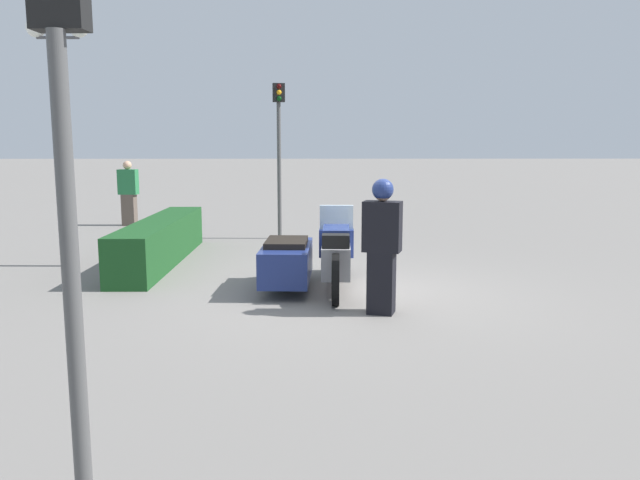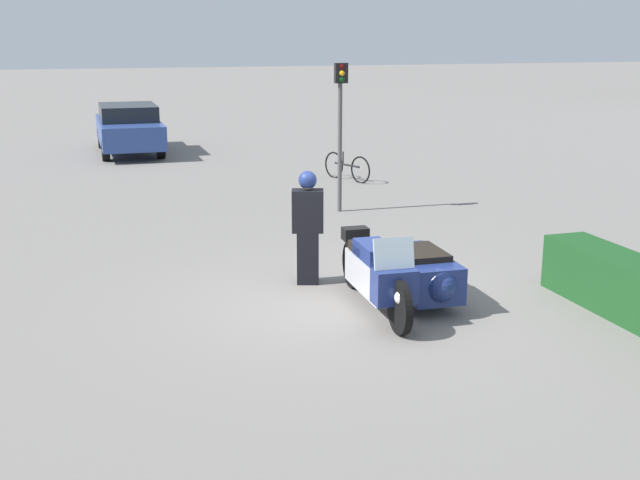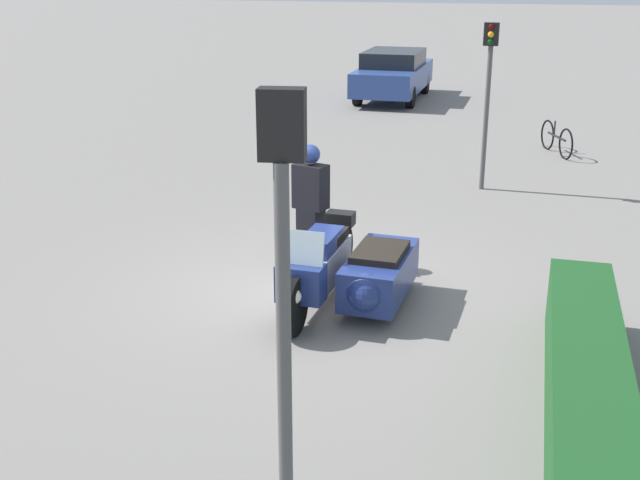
{
  "view_description": "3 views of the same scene",
  "coord_description": "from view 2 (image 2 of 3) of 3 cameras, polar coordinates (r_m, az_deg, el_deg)",
  "views": [
    {
      "loc": [
        -8.58,
        0.56,
        2.13
      ],
      "look_at": [
        -0.08,
        0.46,
        0.81
      ],
      "focal_mm": 35.0,
      "sensor_mm": 36.0,
      "label": 1
    },
    {
      "loc": [
        10.1,
        -3.61,
        3.64
      ],
      "look_at": [
        0.07,
        -0.43,
        0.92
      ],
      "focal_mm": 45.0,
      "sensor_mm": 36.0,
      "label": 2
    },
    {
      "loc": [
        9.47,
        2.63,
        4.06
      ],
      "look_at": [
        1.23,
        0.41,
        1.1
      ],
      "focal_mm": 45.0,
      "sensor_mm": 36.0,
      "label": 3
    }
  ],
  "objects": [
    {
      "name": "officer_rider",
      "position": [
        11.84,
        -0.87,
        1.1
      ],
      "size": [
        0.41,
        0.53,
        1.7
      ],
      "rotation": [
        0.0,
        0.0,
        2.84
      ],
      "color": "black",
      "rests_on": "ground"
    },
    {
      "name": "bicycle_parked",
      "position": [
        20.49,
        1.93,
        5.19
      ],
      "size": [
        1.58,
        0.69,
        0.73
      ],
      "rotation": [
        0.0,
        0.0,
        0.39
      ],
      "color": "black",
      "rests_on": "ground"
    },
    {
      "name": "traffic_light_far",
      "position": [
        16.56,
        1.47,
        8.94
      ],
      "size": [
        0.23,
        0.27,
        3.06
      ],
      "rotation": [
        0.0,
        0.0,
        -0.04
      ],
      "color": "#4C4C4C",
      "rests_on": "ground"
    },
    {
      "name": "parked_car_background",
      "position": [
        25.84,
        -13.43,
        7.79
      ],
      "size": [
        4.66,
        1.85,
        1.5
      ],
      "rotation": [
        0.0,
        0.0,
        3.13
      ],
      "color": "#2D478C",
      "rests_on": "ground"
    },
    {
      "name": "police_motorcycle",
      "position": [
        10.97,
        5.93,
        -2.37
      ],
      "size": [
        2.66,
        1.41,
        1.17
      ],
      "rotation": [
        0.0,
        0.0,
        -0.04
      ],
      "color": "black",
      "rests_on": "ground"
    },
    {
      "name": "ground_plane",
      "position": [
        11.33,
        1.97,
        -4.26
      ],
      "size": [
        160.0,
        160.0,
        0.0
      ],
      "primitive_type": "plane",
      "color": "slate"
    }
  ]
}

